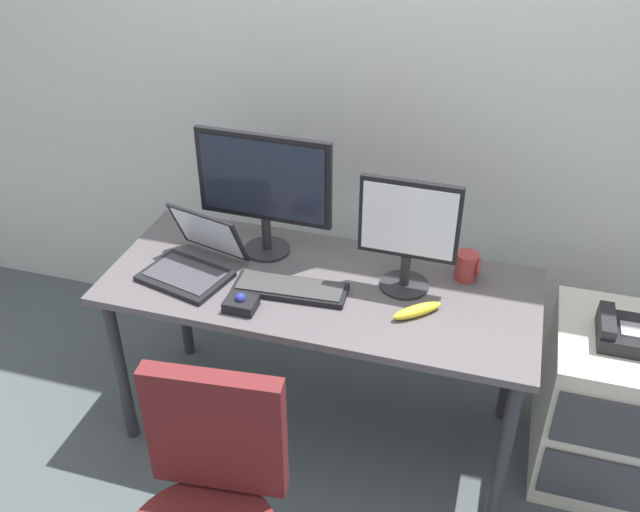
{
  "coord_description": "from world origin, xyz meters",
  "views": [
    {
      "loc": [
        0.6,
        -2.02,
        2.24
      ],
      "look_at": [
        0.0,
        0.0,
        0.86
      ],
      "focal_mm": 39.44,
      "sensor_mm": 36.0,
      "label": 1
    }
  ],
  "objects_px": {
    "trackball_mouse": "(241,303)",
    "laptop": "(194,260)",
    "monitor_side": "(408,230)",
    "file_cabinet": "(600,404)",
    "banana": "(417,311)",
    "desk_phone": "(621,332)",
    "coffee_mug": "(467,266)",
    "keyboard": "(290,289)",
    "monitor_main": "(264,185)"
  },
  "relations": [
    {
      "from": "coffee_mug",
      "to": "file_cabinet",
      "type": "bearing_deg",
      "value": -8.26
    },
    {
      "from": "laptop",
      "to": "banana",
      "type": "xyz_separation_m",
      "value": [
        0.85,
        -0.03,
        -0.03
      ]
    },
    {
      "from": "trackball_mouse",
      "to": "banana",
      "type": "relative_size",
      "value": 0.58
    },
    {
      "from": "monitor_side",
      "to": "trackball_mouse",
      "type": "height_order",
      "value": "monitor_side"
    },
    {
      "from": "file_cabinet",
      "to": "banana",
      "type": "relative_size",
      "value": 3.42
    },
    {
      "from": "file_cabinet",
      "to": "desk_phone",
      "type": "distance_m",
      "value": 0.36
    },
    {
      "from": "monitor_main",
      "to": "trackball_mouse",
      "type": "height_order",
      "value": "monitor_main"
    },
    {
      "from": "desk_phone",
      "to": "monitor_main",
      "type": "height_order",
      "value": "monitor_main"
    },
    {
      "from": "keyboard",
      "to": "trackball_mouse",
      "type": "relative_size",
      "value": 3.8
    },
    {
      "from": "laptop",
      "to": "trackball_mouse",
      "type": "bearing_deg",
      "value": -33.04
    },
    {
      "from": "monitor_main",
      "to": "file_cabinet",
      "type": "bearing_deg",
      "value": -2.06
    },
    {
      "from": "monitor_main",
      "to": "keyboard",
      "type": "height_order",
      "value": "monitor_main"
    },
    {
      "from": "keyboard",
      "to": "banana",
      "type": "bearing_deg",
      "value": -0.95
    },
    {
      "from": "monitor_side",
      "to": "laptop",
      "type": "distance_m",
      "value": 0.81
    },
    {
      "from": "keyboard",
      "to": "trackball_mouse",
      "type": "bearing_deg",
      "value": -132.53
    },
    {
      "from": "monitor_side",
      "to": "coffee_mug",
      "type": "height_order",
      "value": "monitor_side"
    },
    {
      "from": "monitor_side",
      "to": "banana",
      "type": "height_order",
      "value": "monitor_side"
    },
    {
      "from": "monitor_side",
      "to": "trackball_mouse",
      "type": "distance_m",
      "value": 0.64
    },
    {
      "from": "monitor_side",
      "to": "trackball_mouse",
      "type": "xyz_separation_m",
      "value": [
        -0.52,
        -0.29,
        -0.22
      ]
    },
    {
      "from": "keyboard",
      "to": "monitor_side",
      "type": "bearing_deg",
      "value": 20.76
    },
    {
      "from": "monitor_main",
      "to": "banana",
      "type": "relative_size",
      "value": 2.76
    },
    {
      "from": "desk_phone",
      "to": "monitor_main",
      "type": "bearing_deg",
      "value": 177.22
    },
    {
      "from": "monitor_main",
      "to": "laptop",
      "type": "distance_m",
      "value": 0.38
    },
    {
      "from": "file_cabinet",
      "to": "banana",
      "type": "height_order",
      "value": "banana"
    },
    {
      "from": "keyboard",
      "to": "banana",
      "type": "xyz_separation_m",
      "value": [
        0.46,
        -0.01,
        0.01
      ]
    },
    {
      "from": "trackball_mouse",
      "to": "monitor_main",
      "type": "bearing_deg",
      "value": 96.34
    },
    {
      "from": "trackball_mouse",
      "to": "laptop",
      "type": "bearing_deg",
      "value": 146.96
    },
    {
      "from": "file_cabinet",
      "to": "banana",
      "type": "distance_m",
      "value": 0.84
    },
    {
      "from": "desk_phone",
      "to": "keyboard",
      "type": "relative_size",
      "value": 0.48
    },
    {
      "from": "keyboard",
      "to": "laptop",
      "type": "relative_size",
      "value": 1.11
    },
    {
      "from": "file_cabinet",
      "to": "desk_phone",
      "type": "xyz_separation_m",
      "value": [
        -0.01,
        -0.02,
        0.36
      ]
    },
    {
      "from": "trackball_mouse",
      "to": "keyboard",
      "type": "bearing_deg",
      "value": 47.47
    },
    {
      "from": "coffee_mug",
      "to": "banana",
      "type": "distance_m",
      "value": 0.31
    },
    {
      "from": "laptop",
      "to": "trackball_mouse",
      "type": "distance_m",
      "value": 0.3
    },
    {
      "from": "trackball_mouse",
      "to": "coffee_mug",
      "type": "xyz_separation_m",
      "value": [
        0.73,
        0.41,
        0.03
      ]
    },
    {
      "from": "keyboard",
      "to": "laptop",
      "type": "distance_m",
      "value": 0.39
    },
    {
      "from": "monitor_side",
      "to": "coffee_mug",
      "type": "relative_size",
      "value": 4.03
    },
    {
      "from": "monitor_main",
      "to": "laptop",
      "type": "height_order",
      "value": "monitor_main"
    },
    {
      "from": "desk_phone",
      "to": "keyboard",
      "type": "xyz_separation_m",
      "value": [
        -1.15,
        -0.17,
        0.07
      ]
    },
    {
      "from": "keyboard",
      "to": "trackball_mouse",
      "type": "xyz_separation_m",
      "value": [
        -0.13,
        -0.14,
        0.01
      ]
    },
    {
      "from": "laptop",
      "to": "coffee_mug",
      "type": "height_order",
      "value": "laptop"
    },
    {
      "from": "trackball_mouse",
      "to": "coffee_mug",
      "type": "height_order",
      "value": "coffee_mug"
    },
    {
      "from": "file_cabinet",
      "to": "monitor_main",
      "type": "distance_m",
      "value": 1.51
    },
    {
      "from": "banana",
      "to": "trackball_mouse",
      "type": "bearing_deg",
      "value": -167.0
    },
    {
      "from": "monitor_side",
      "to": "laptop",
      "type": "xyz_separation_m",
      "value": [
        -0.77,
        -0.13,
        -0.19
      ]
    },
    {
      "from": "desk_phone",
      "to": "coffee_mug",
      "type": "height_order",
      "value": "coffee_mug"
    },
    {
      "from": "file_cabinet",
      "to": "trackball_mouse",
      "type": "bearing_deg",
      "value": -165.71
    },
    {
      "from": "file_cabinet",
      "to": "banana",
      "type": "xyz_separation_m",
      "value": [
        -0.7,
        -0.19,
        0.43
      ]
    },
    {
      "from": "file_cabinet",
      "to": "coffee_mug",
      "type": "distance_m",
      "value": 0.73
    },
    {
      "from": "keyboard",
      "to": "coffee_mug",
      "type": "relative_size",
      "value": 3.91
    }
  ]
}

